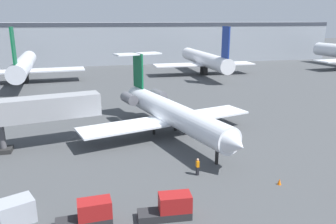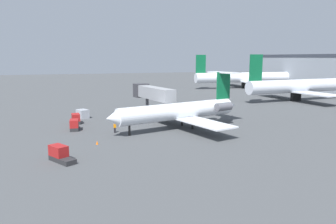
% 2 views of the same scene
% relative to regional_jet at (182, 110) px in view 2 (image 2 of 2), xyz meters
% --- Properties ---
extents(ground_plane, '(400.00, 400.00, 0.10)m').
position_rel_regional_jet_xyz_m(ground_plane, '(-2.60, -0.12, -3.23)').
color(ground_plane, '#424447').
extents(regional_jet, '(23.37, 26.76, 9.68)m').
position_rel_regional_jet_xyz_m(regional_jet, '(0.00, 0.00, 0.00)').
color(regional_jet, silver).
rests_on(regional_jet, ground_plane).
extents(jet_bridge, '(15.78, 5.81, 6.23)m').
position_rel_regional_jet_xyz_m(jet_bridge, '(-17.31, -0.71, 1.35)').
color(jet_bridge, gray).
rests_on(jet_bridge, ground_plane).
extents(ground_crew_marshaller, '(0.27, 0.41, 1.69)m').
position_rel_regional_jet_xyz_m(ground_crew_marshaller, '(-0.15, -11.77, -2.32)').
color(ground_crew_marshaller, black).
rests_on(ground_crew_marshaller, ground_plane).
extents(baggage_tug_lead, '(4.06, 1.58, 1.90)m').
position_rel_regional_jet_xyz_m(baggage_tug_lead, '(-10.28, -17.57, -2.34)').
color(baggage_tug_lead, '#262628').
rests_on(baggage_tug_lead, ground_plane).
extents(baggage_tug_trailing, '(4.10, 1.71, 1.90)m').
position_rel_regional_jet_xyz_m(baggage_tug_trailing, '(-4.42, -18.08, -2.34)').
color(baggage_tug_trailing, '#262628').
rests_on(baggage_tug_trailing, ground_plane).
extents(baggage_tug_spare, '(4.16, 3.23, 1.90)m').
position_rel_regional_jet_xyz_m(baggage_tug_spare, '(12.89, -20.46, -2.34)').
color(baggage_tug_spare, '#262628').
rests_on(baggage_tug_spare, ground_plane).
extents(cargo_container_uld, '(2.97, 2.63, 1.78)m').
position_rel_regional_jet_xyz_m(cargo_container_uld, '(-15.54, -15.93, -2.29)').
color(cargo_container_uld, '#999EA8').
rests_on(cargo_container_uld, ground_plane).
extents(traffic_cone_near, '(0.36, 0.36, 0.55)m').
position_rel_regional_jet_xyz_m(traffic_cone_near, '(6.42, -15.40, -2.91)').
color(traffic_cone_near, orange).
rests_on(traffic_cone_near, ground_plane).
extents(parked_airliner_west_end, '(36.22, 42.92, 13.34)m').
position_rel_regional_jet_xyz_m(parked_airliner_west_end, '(-63.51, 51.36, 1.08)').
color(parked_airliner_west_end, silver).
rests_on(parked_airliner_west_end, ground_plane).
extents(parked_airliner_west_mid, '(27.78, 32.84, 13.16)m').
position_rel_regional_jet_xyz_m(parked_airliner_west_mid, '(-24.11, 43.93, 1.00)').
color(parked_airliner_west_mid, silver).
rests_on(parked_airliner_west_mid, ground_plane).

